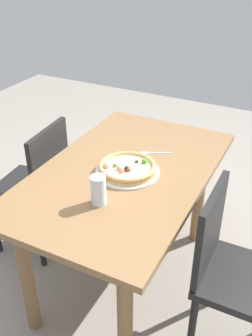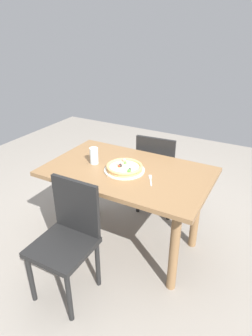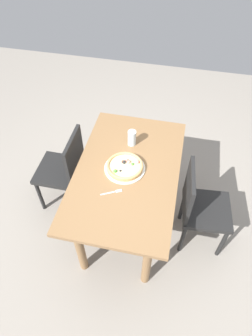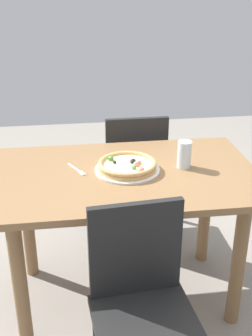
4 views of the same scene
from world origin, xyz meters
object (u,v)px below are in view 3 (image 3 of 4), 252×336
pizza (125,166)px  fork (113,192)px  plate (125,168)px  chair_near (65,168)px  dining_table (127,180)px  drinking_glass (132,138)px  chair_far (200,206)px

pizza → fork: 0.25m
plate → chair_near: bearing=-101.9°
dining_table → drinking_glass: size_ratio=9.56×
chair_far → drinking_glass: bearing=-121.3°
plate → drinking_glass: size_ratio=2.35×
dining_table → chair_near: (-0.14, -0.62, -0.16)m
chair_near → fork: (0.37, 0.56, 0.29)m
chair_near → plate: size_ratio=2.68×
chair_near → drinking_glass: 0.71m
drinking_glass → chair_far: bearing=63.7°
pizza → chair_near: bearing=-101.8°
dining_table → chair_near: size_ratio=1.52×
dining_table → chair_far: size_ratio=1.52×
dining_table → chair_far: bearing=88.7°
chair_far → fork: 0.77m
dining_table → fork: fork is taller
chair_near → pizza: bearing=-102.1°
fork → drinking_glass: (-0.54, 0.03, 0.07)m
chair_near → pizza: 0.69m
chair_far → fork: size_ratio=5.69×
plate → fork: (0.25, -0.03, -0.00)m
dining_table → pizza: (-0.02, -0.02, 0.15)m
dining_table → drinking_glass: bearing=-175.2°
dining_table → fork: bearing=-14.2°
chair_far → pizza: size_ratio=2.99×
plate → fork: plate is taller
plate → drinking_glass: (-0.29, -0.00, 0.06)m
dining_table → fork: size_ratio=8.65×
chair_near → chair_far: (0.16, 1.24, 0.00)m
drinking_glass → pizza: bearing=0.6°
fork → chair_far: bearing=-10.0°
plate → fork: size_ratio=2.12×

